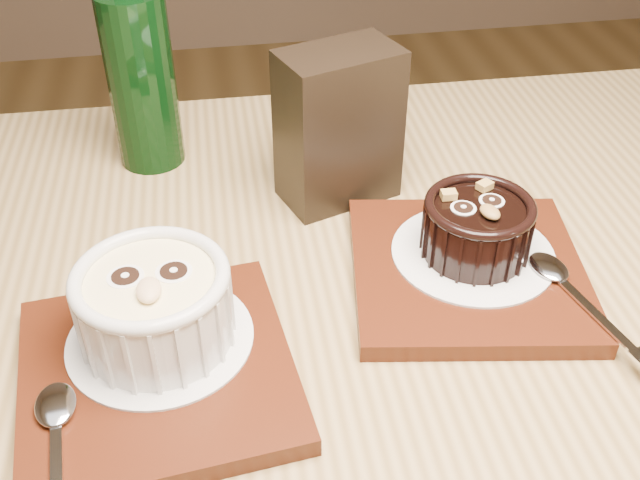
# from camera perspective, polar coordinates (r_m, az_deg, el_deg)

# --- Properties ---
(table) EXTENTS (1.21, 0.82, 0.75)m
(table) POSITION_cam_1_polar(r_m,az_deg,el_deg) (0.62, 2.39, -13.68)
(table) COLOR olive
(table) RESTS_ON ground
(tray_left) EXTENTS (0.20, 0.20, 0.01)m
(tray_left) POSITION_cam_1_polar(r_m,az_deg,el_deg) (0.53, -12.23, -9.86)
(tray_left) COLOR #451A0B
(tray_left) RESTS_ON table
(doily_left) EXTENTS (0.13, 0.13, 0.00)m
(doily_left) POSITION_cam_1_polar(r_m,az_deg,el_deg) (0.54, -12.05, -7.34)
(doily_left) COLOR silver
(doily_left) RESTS_ON tray_left
(ramekin_white) EXTENTS (0.11, 0.11, 0.06)m
(ramekin_white) POSITION_cam_1_polar(r_m,az_deg,el_deg) (0.52, -12.53, -4.70)
(ramekin_white) COLOR silver
(ramekin_white) RESTS_ON doily_left
(spoon_left) EXTENTS (0.04, 0.14, 0.01)m
(spoon_left) POSITION_cam_1_polar(r_m,az_deg,el_deg) (0.49, -19.50, -14.76)
(spoon_left) COLOR silver
(spoon_left) RESTS_ON tray_left
(tray_right) EXTENTS (0.21, 0.21, 0.01)m
(tray_right) POSITION_cam_1_polar(r_m,az_deg,el_deg) (0.61, 11.15, -2.34)
(tray_right) COLOR #451A0B
(tray_right) RESTS_ON table
(doily_right) EXTENTS (0.13, 0.13, 0.00)m
(doily_right) POSITION_cam_1_polar(r_m,az_deg,el_deg) (0.61, 11.57, -0.97)
(doily_right) COLOR silver
(doily_right) RESTS_ON tray_right
(ramekin_dark) EXTENTS (0.09, 0.09, 0.05)m
(ramekin_dark) POSITION_cam_1_polar(r_m,az_deg,el_deg) (0.59, 11.89, 1.11)
(ramekin_dark) COLOR black
(ramekin_dark) RESTS_ON doily_right
(spoon_right) EXTENTS (0.06, 0.14, 0.01)m
(spoon_right) POSITION_cam_1_polar(r_m,az_deg,el_deg) (0.59, 19.03, -3.94)
(spoon_right) COLOR silver
(spoon_right) RESTS_ON tray_right
(condiment_stand) EXTENTS (0.11, 0.09, 0.14)m
(condiment_stand) POSITION_cam_1_polar(r_m,az_deg,el_deg) (0.66, 1.43, 8.60)
(condiment_stand) COLOR black
(condiment_stand) RESTS_ON table
(green_bottle) EXTENTS (0.06, 0.06, 0.23)m
(green_bottle) POSITION_cam_1_polar(r_m,az_deg,el_deg) (0.72, -13.52, 12.20)
(green_bottle) COLOR black
(green_bottle) RESTS_ON table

